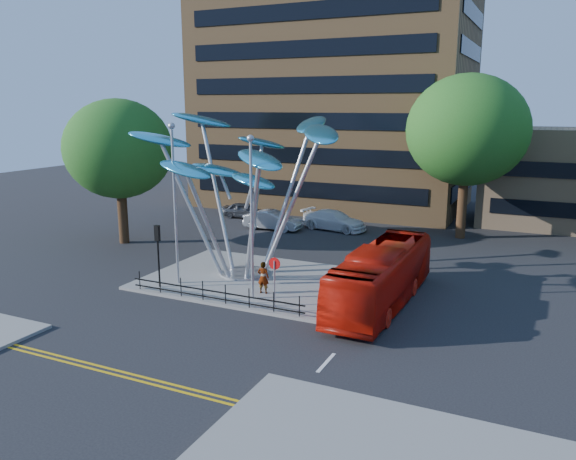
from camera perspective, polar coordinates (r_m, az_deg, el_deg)
The scene contains 18 objects.
ground at distance 26.96m, azimuth -7.64°, elevation -8.96°, with size 120.00×120.00×0.00m, color black.
traffic_island at distance 32.28m, azimuth -3.38°, elevation -5.06°, with size 12.00×9.00×0.15m, color slate.
double_yellow_near at distance 22.60m, azimuth -16.10°, elevation -13.77°, with size 40.00×0.12×0.01m, color gold.
double_yellow_far at distance 22.41m, azimuth -16.62°, elevation -14.05°, with size 40.00×0.12×0.01m, color gold.
brick_tower at distance 56.78m, azimuth 4.90°, elevation 17.76°, with size 25.00×15.00×30.00m, color olive.
tree_right at distance 43.41m, azimuth 17.75°, elevation 9.62°, with size 8.80×8.80×12.11m.
tree_left at distance 41.71m, azimuth -16.84°, elevation 7.87°, with size 7.60×7.60×10.32m.
leaf_sculpture at distance 32.01m, azimuth -4.65°, elevation 7.22°, with size 12.72×9.54×9.51m.
street_lamp_left at distance 30.87m, azimuth -11.48°, elevation 3.97°, with size 0.36×0.36×8.80m.
street_lamp_right at distance 27.82m, azimuth -3.74°, elevation 2.72°, with size 0.36×0.36×8.30m.
traffic_light_island at distance 30.92m, azimuth -13.10°, elevation -1.27°, with size 0.28×0.18×3.42m.
no_entry_sign_island at distance 27.48m, azimuth -1.38°, elevation -4.41°, with size 0.60×0.10×2.45m.
pedestrian_railing_front at distance 28.62m, azimuth -7.52°, elevation -6.48°, with size 10.00×0.06×1.00m.
red_bus at distance 28.51m, azimuth 9.51°, elevation -4.62°, with size 2.52×10.76×3.00m, color #AF1408.
pedestrian at distance 29.55m, azimuth -2.53°, elevation -4.84°, with size 0.62×0.41×1.71m, color gray.
parked_car_left at distance 50.09m, azimuth -4.49°, elevation 2.01°, with size 1.60×3.98×1.35m, color #42444A.
parked_car_mid at distance 45.16m, azimuth -1.57°, elevation 1.00°, with size 1.63×4.68×1.54m, color #A3A7AB.
parked_car_right at distance 45.23m, azimuth 4.70°, elevation 0.99°, with size 2.18×5.36×1.56m, color silver.
Camera 1 is at (13.75, -20.99, 9.86)m, focal length 35.00 mm.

